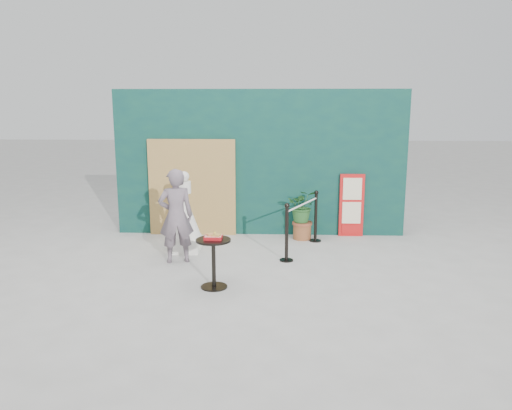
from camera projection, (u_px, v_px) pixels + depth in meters
name	position (u px, v px, depth m)	size (l,w,h in m)	color
ground	(253.00, 285.00, 7.60)	(60.00, 60.00, 0.00)	#ADAAA5
back_wall	(260.00, 163.00, 10.38)	(6.00, 0.30, 3.00)	#0B3333
bamboo_fence	(192.00, 188.00, 10.34)	(1.80, 0.08, 2.00)	tan
woman	(176.00, 216.00, 8.56)	(0.60, 0.39, 1.64)	slate
menu_board	(352.00, 205.00, 10.28)	(0.50, 0.07, 1.30)	red
statue	(185.00, 219.00, 9.21)	(0.59, 0.59, 1.51)	white
cafe_table	(214.00, 256.00, 7.40)	(0.52, 0.52, 0.75)	black
food_basket	(213.00, 237.00, 7.35)	(0.26, 0.19, 0.11)	#B41319
planter	(303.00, 210.00, 10.06)	(0.60, 0.52, 1.02)	brown
stanchion_barrier	(302.00, 225.00, 9.29)	(0.84, 1.54, 1.03)	black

